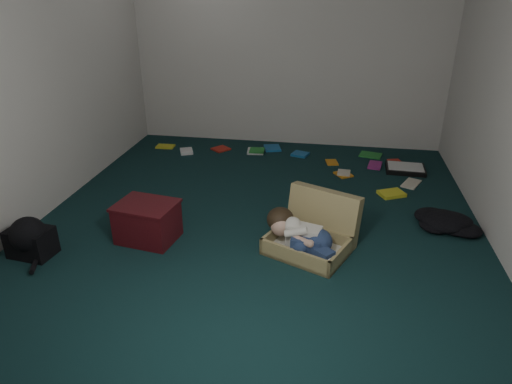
% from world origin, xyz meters
% --- Properties ---
extents(floor, '(4.50, 4.50, 0.00)m').
position_xyz_m(floor, '(0.00, 0.00, 0.00)').
color(floor, black).
rests_on(floor, ground).
extents(wall_back, '(4.50, 0.00, 4.50)m').
position_xyz_m(wall_back, '(0.00, 2.25, 1.30)').
color(wall_back, silver).
rests_on(wall_back, ground).
extents(wall_front, '(4.50, 0.00, 4.50)m').
position_xyz_m(wall_front, '(0.00, -2.25, 1.30)').
color(wall_front, silver).
rests_on(wall_front, ground).
extents(wall_left, '(0.00, 4.50, 4.50)m').
position_xyz_m(wall_left, '(-2.00, 0.00, 1.30)').
color(wall_left, silver).
rests_on(wall_left, ground).
extents(suitcase, '(0.81, 0.81, 0.46)m').
position_xyz_m(suitcase, '(0.53, -0.39, 0.14)').
color(suitcase, tan).
rests_on(suitcase, floor).
extents(person, '(0.60, 0.51, 0.28)m').
position_xyz_m(person, '(0.42, -0.52, 0.18)').
color(person, silver).
rests_on(person, suitcase).
extents(maroon_bin, '(0.54, 0.45, 0.34)m').
position_xyz_m(maroon_bin, '(-0.87, -0.51, 0.17)').
color(maroon_bin, '#410D12').
rests_on(maroon_bin, floor).
extents(backpack, '(0.46, 0.39, 0.26)m').
position_xyz_m(backpack, '(-1.70, -0.90, 0.13)').
color(backpack, black).
rests_on(backpack, floor).
extents(clothing_pile, '(0.52, 0.47, 0.14)m').
position_xyz_m(clothing_pile, '(1.70, 0.14, 0.07)').
color(clothing_pile, black).
rests_on(clothing_pile, floor).
extents(paper_tray, '(0.45, 0.35, 0.06)m').
position_xyz_m(paper_tray, '(1.49, 1.46, 0.03)').
color(paper_tray, black).
rests_on(paper_tray, floor).
extents(book_scatter, '(3.28, 1.47, 0.02)m').
position_xyz_m(book_scatter, '(0.31, 1.57, 0.01)').
color(book_scatter, yellow).
rests_on(book_scatter, floor).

